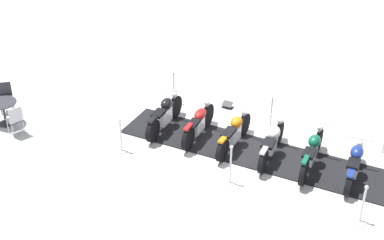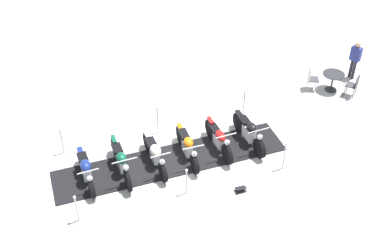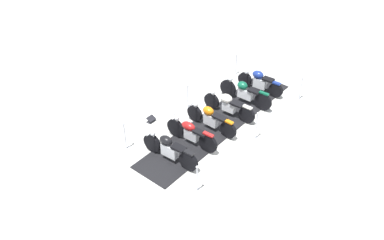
{
  "view_description": "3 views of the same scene",
  "coord_description": "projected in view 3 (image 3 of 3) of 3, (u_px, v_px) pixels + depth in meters",
  "views": [
    {
      "loc": [
        -0.05,
        -12.51,
        8.5
      ],
      "look_at": [
        -1.68,
        -0.05,
        0.95
      ],
      "focal_mm": 50.01,
      "sensor_mm": 36.0,
      "label": 1
    },
    {
      "loc": [
        6.94,
        9.88,
        11.04
      ],
      "look_at": [
        -1.37,
        -0.63,
        0.68
      ],
      "focal_mm": 45.95,
      "sensor_mm": 36.0,
      "label": 2
    },
    {
      "loc": [
        -11.83,
        -3.33,
        9.13
      ],
      "look_at": [
        -1.2,
        0.66,
        0.75
      ],
      "focal_mm": 37.99,
      "sensor_mm": 36.0,
      "label": 3
    }
  ],
  "objects": [
    {
      "name": "motorcycle_navy",
      "position": [
        260.0,
        81.0,
        16.72
      ],
      "size": [
        0.84,
        2.01,
        0.9
      ],
      "rotation": [
        0.0,
        0.0,
        1.28
      ],
      "color": "black",
      "rests_on": "display_platform"
    },
    {
      "name": "stanchion_right_front",
      "position": [
        236.0,
        67.0,
        17.9
      ],
      "size": [
        0.29,
        0.29,
        1.04
      ],
      "color": "silver",
      "rests_on": "ground_plane"
    },
    {
      "name": "motorcycle_copper",
      "position": [
        211.0,
        118.0,
        14.65
      ],
      "size": [
        0.99,
        2.1,
        0.95
      ],
      "rotation": [
        0.0,
        0.0,
        1.22
      ],
      "color": "black",
      "rests_on": "display_platform"
    },
    {
      "name": "motorcycle_maroon",
      "position": [
        191.0,
        132.0,
        13.95
      ],
      "size": [
        0.87,
        2.06,
        1.03
      ],
      "rotation": [
        0.0,
        0.0,
        1.28
      ],
      "color": "black",
      "rests_on": "display_platform"
    },
    {
      "name": "motorcycle_black",
      "position": [
        169.0,
        149.0,
        13.26
      ],
      "size": [
        0.92,
        2.17,
        1.0
      ],
      "rotation": [
        0.0,
        0.0,
        1.29
      ],
      "color": "black",
      "rests_on": "display_platform"
    },
    {
      "name": "stanchion_left_front",
      "position": [
        300.0,
        93.0,
        16.33
      ],
      "size": [
        0.35,
        0.35,
        1.06
      ],
      "color": "silver",
      "rests_on": "ground_plane"
    },
    {
      "name": "stanchion_right_rear",
      "position": [
        125.0,
        140.0,
        13.8
      ],
      "size": [
        0.29,
        0.29,
        1.12
      ],
      "color": "silver",
      "rests_on": "ground_plane"
    },
    {
      "name": "ground_plane",
      "position": [
        220.0,
        122.0,
        15.27
      ],
      "size": [
        80.0,
        80.0,
        0.0
      ],
      "primitive_type": "plane",
      "color": "silver"
    },
    {
      "name": "stanchion_right_mid",
      "position": [
        188.0,
        100.0,
        15.88
      ],
      "size": [
        0.32,
        0.32,
        1.03
      ],
      "color": "silver",
      "rests_on": "ground_plane"
    },
    {
      "name": "motorcycle_forest",
      "position": [
        245.0,
        92.0,
        16.02
      ],
      "size": [
        0.96,
        2.27,
        1.04
      ],
      "rotation": [
        0.0,
        0.0,
        1.27
      ],
      "color": "black",
      "rests_on": "display_platform"
    },
    {
      "name": "display_platform",
      "position": [
        220.0,
        122.0,
        15.26
      ],
      "size": [
        7.85,
        3.99,
        0.03
      ],
      "primitive_type": "cube",
      "rotation": [
        0.0,
        0.0,
        2.81
      ],
      "color": "black",
      "rests_on": "ground_plane"
    },
    {
      "name": "stanchion_left_mid",
      "position": [
        256.0,
        130.0,
        14.24
      ],
      "size": [
        0.32,
        0.32,
        1.15
      ],
      "color": "silver",
      "rests_on": "ground_plane"
    },
    {
      "name": "info_placard",
      "position": [
        151.0,
        120.0,
        15.27
      ],
      "size": [
        0.4,
        0.33,
        0.19
      ],
      "rotation": [
        0.0,
        0.0,
        5.95
      ],
      "color": "#333338",
      "rests_on": "ground_plane"
    },
    {
      "name": "motorcycle_cream",
      "position": [
        228.0,
        104.0,
        15.34
      ],
      "size": [
        0.86,
        2.17,
        0.95
      ],
      "rotation": [
        0.0,
        0.0,
        1.29
      ],
      "color": "black",
      "rests_on": "display_platform"
    },
    {
      "name": "stanchion_left_rear",
      "position": [
        197.0,
        183.0,
        12.22
      ],
      "size": [
        0.33,
        0.33,
        1.05
      ],
      "color": "silver",
      "rests_on": "ground_plane"
    }
  ]
}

